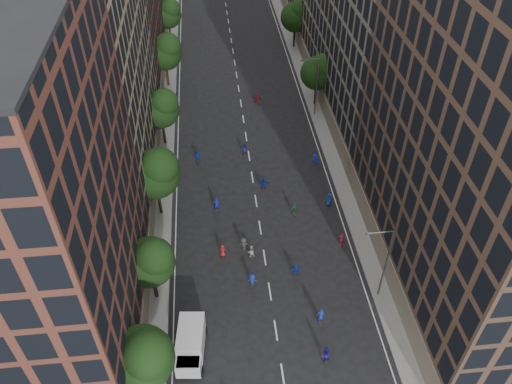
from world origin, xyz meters
TOP-DOWN VIEW (x-y plane):
  - ground at (0.00, 40.00)m, footprint 240.00×240.00m
  - sidewalk_left at (-12.00, 47.50)m, footprint 4.00×105.00m
  - sidewalk_right at (12.00, 47.50)m, footprint 4.00×105.00m
  - bldg_left_a at (-19.00, 11.00)m, footprint 14.00×22.00m
  - bldg_left_b at (-19.00, 35.00)m, footprint 14.00×26.00m
  - bldg_right_a at (19.00, 15.00)m, footprint 14.00×30.00m
  - bldg_right_b at (19.00, 44.00)m, footprint 14.00×28.00m
  - tree_left_0 at (-11.01, 3.85)m, footprint 5.20×5.20m
  - tree_left_1 at (-11.02, 13.86)m, footprint 4.80×4.80m
  - tree_left_2 at (-10.99, 25.83)m, footprint 5.60×5.60m
  - tree_left_3 at (-11.02, 39.85)m, footprint 5.00×5.00m
  - tree_left_4 at (-11.00, 55.84)m, footprint 5.40×5.40m
  - tree_left_5 at (-11.02, 71.86)m, footprint 4.80×4.80m
  - tree_right_a at (11.38, 47.85)m, footprint 5.00×5.00m
  - tree_right_b at (11.39, 67.85)m, footprint 5.20×5.20m
  - streetlamp_near at (10.37, 12.00)m, footprint 2.64×0.22m
  - streetlamp_far at (10.37, 45.00)m, footprint 2.64×0.22m
  - cargo_van at (-7.79, 7.48)m, footprint 2.91×5.34m
  - skater_1 at (4.25, 9.43)m, footprint 0.74×0.53m
  - skater_2 at (3.86, 5.53)m, footprint 1.08×0.97m
  - skater_3 at (-1.68, 14.40)m, footprint 1.09×0.72m
  - skater_4 at (-8.50, 7.95)m, footprint 1.02×0.51m
  - skater_5 at (2.88, 15.23)m, footprint 1.43×0.49m
  - skater_6 at (-4.41, 18.68)m, footprint 0.80×0.59m
  - skater_7 at (8.50, 19.00)m, footprint 0.70×0.60m
  - skater_8 at (-1.42, 18.22)m, footprint 0.86×0.72m
  - skater_9 at (-2.11, 19.29)m, footprint 1.13×0.69m
  - skater_10 at (4.21, 24.21)m, footprint 1.05×0.75m
  - skater_11 at (1.15, 29.11)m, footprint 1.44×0.50m
  - skater_12 at (8.50, 25.42)m, footprint 0.97×0.79m
  - skater_13 at (-4.76, 25.76)m, footprint 0.78×0.61m
  - skater_14 at (-0.61, 36.43)m, footprint 0.80×0.63m
  - skater_15 at (8.33, 33.12)m, footprint 1.11×0.66m
  - skater_16 at (-6.72, 35.25)m, footprint 1.19×0.83m
  - skater_17 at (2.37, 48.97)m, footprint 1.67×0.95m

SIDE VIEW (x-z plane):
  - ground at x=0.00m, z-range 0.00..0.00m
  - sidewalk_left at x=-12.00m, z-range 0.00..0.15m
  - sidewalk_right at x=12.00m, z-range 0.00..0.15m
  - skater_6 at x=-4.41m, z-range 0.00..1.51m
  - skater_5 at x=2.88m, z-range 0.00..1.53m
  - skater_11 at x=1.15m, z-range 0.00..1.54m
  - skater_3 at x=-1.68m, z-range 0.00..1.57m
  - skater_8 at x=-1.42m, z-range 0.00..1.60m
  - skater_14 at x=-0.61m, z-range 0.00..1.62m
  - skater_7 at x=8.50m, z-range 0.00..1.63m
  - skater_10 at x=4.21m, z-range 0.00..1.65m
  - skater_4 at x=-8.50m, z-range 0.00..1.67m
  - skater_15 at x=8.33m, z-range 0.00..1.69m
  - skater_9 at x=-2.11m, z-range 0.00..1.70m
  - skater_12 at x=8.50m, z-range 0.00..1.70m
  - skater_17 at x=2.37m, z-range 0.00..1.72m
  - skater_2 at x=3.86m, z-range 0.00..1.82m
  - skater_16 at x=-6.72m, z-range 0.00..1.88m
  - skater_13 at x=-4.76m, z-range 0.00..1.89m
  - skater_1 at x=4.25m, z-range 0.00..1.92m
  - cargo_van at x=-7.79m, z-range 0.07..2.80m
  - streetlamp_near at x=10.37m, z-range 0.64..9.70m
  - streetlamp_far at x=10.37m, z-range 0.64..9.70m
  - tree_left_1 at x=-11.02m, z-range 1.45..9.66m
  - tree_right_a at x=11.38m, z-range 1.43..9.83m
  - tree_left_5 at x=-11.02m, z-range 1.51..9.84m
  - tree_left_3 at x=-11.02m, z-range 1.53..10.11m
  - tree_left_0 at x=-11.01m, z-range 1.54..10.37m
  - tree_right_b at x=11.39m, z-range 1.54..10.37m
  - tree_left_4 at x=-11.00m, z-range 1.56..10.63m
  - tree_left_2 at x=-10.99m, z-range 1.63..11.08m
  - bldg_left_a at x=-19.00m, z-range 0.00..30.00m
  - bldg_right_b at x=19.00m, z-range 0.00..33.00m
  - bldg_left_b at x=-19.00m, z-range 0.00..34.00m
  - bldg_right_a at x=19.00m, z-range 0.00..36.00m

